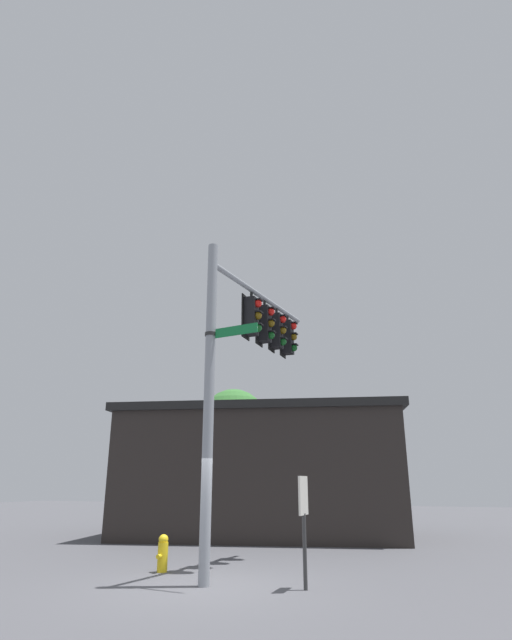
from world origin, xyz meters
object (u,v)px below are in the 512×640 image
at_px(traffic_light_nearest_pole, 252,316).
at_px(street_name_sign, 225,332).
at_px(traffic_light_arm_end, 288,337).
at_px(fire_hydrant, 163,553).
at_px(historical_marker, 304,513).
at_px(traffic_light_mid_inner, 265,324).
at_px(traffic_light_mid_outer, 277,331).

distance_m(traffic_light_nearest_pole, street_name_sign, 2.27).
distance_m(traffic_light_arm_end, street_name_sign, 4.51).
height_order(traffic_light_arm_end, fire_hydrant, traffic_light_arm_end).
bearing_deg(historical_marker, street_name_sign, -76.01).
xyz_separation_m(traffic_light_mid_inner, historical_marker, (2.40, 1.64, -4.92)).
bearing_deg(traffic_light_nearest_pole, traffic_light_mid_outer, 172.34).
height_order(street_name_sign, fire_hydrant, street_name_sign).
distance_m(traffic_light_arm_end, fire_hydrant, 7.06).
distance_m(street_name_sign, historical_marker, 4.25).
xyz_separation_m(traffic_light_mid_outer, historical_marker, (3.19, 1.53, -4.92)).
height_order(traffic_light_mid_inner, traffic_light_arm_end, same).
xyz_separation_m(traffic_light_nearest_pole, fire_hydrant, (0.76, -1.96, -5.90)).
bearing_deg(historical_marker, traffic_light_arm_end, -160.28).
bearing_deg(historical_marker, traffic_light_mid_outer, -154.34).
relative_size(traffic_light_nearest_pole, street_name_sign, 0.96).
xyz_separation_m(traffic_light_arm_end, historical_marker, (3.98, 1.43, -4.92)).
bearing_deg(traffic_light_arm_end, traffic_light_mid_outer, -7.66).
xyz_separation_m(traffic_light_nearest_pole, street_name_sign, (2.02, 0.09, -1.02)).
height_order(traffic_light_mid_inner, street_name_sign, traffic_light_mid_inner).
relative_size(street_name_sign, historical_marker, 0.64).
bearing_deg(street_name_sign, traffic_light_nearest_pole, -177.45).
bearing_deg(traffic_light_mid_outer, traffic_light_mid_inner, -7.66).
distance_m(traffic_light_arm_end, historical_marker, 6.48).
distance_m(traffic_light_mid_inner, street_name_sign, 2.99).
relative_size(traffic_light_mid_inner, traffic_light_arm_end, 1.00).
bearing_deg(street_name_sign, traffic_light_mid_inner, 179.67).
xyz_separation_m(traffic_light_nearest_pole, traffic_light_mid_inner, (-0.79, 0.11, 0.00)).
height_order(traffic_light_nearest_pole, traffic_light_mid_outer, same).
height_order(traffic_light_mid_inner, historical_marker, traffic_light_mid_inner).
bearing_deg(street_name_sign, traffic_light_mid_outer, 178.06).
xyz_separation_m(traffic_light_nearest_pole, traffic_light_arm_end, (-2.36, 0.32, 0.00)).
bearing_deg(street_name_sign, fire_hydrant, -121.67).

